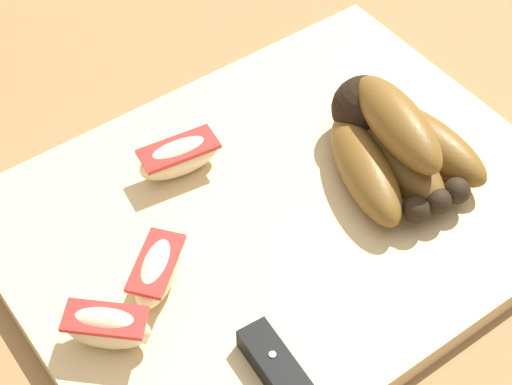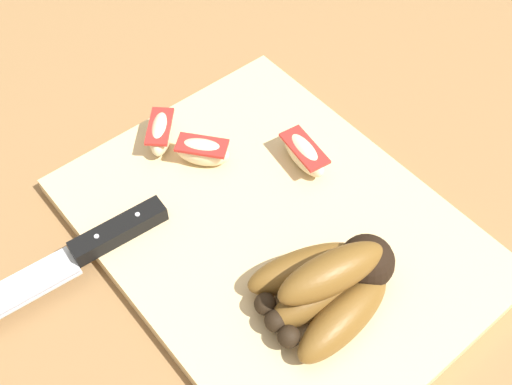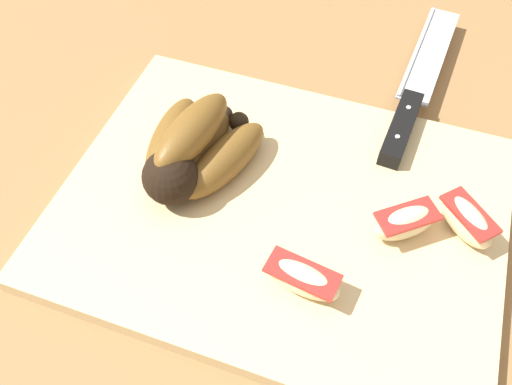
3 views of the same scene
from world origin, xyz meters
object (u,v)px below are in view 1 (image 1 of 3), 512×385
Objects in this scene: banana_bunch at (392,142)px; apple_wedge_near at (107,327)px; apple_wedge_far at (179,157)px; apple_wedge_middle at (160,275)px.

banana_bunch is 2.31× the size of apple_wedge_near.
apple_wedge_far is (-0.14, 0.09, -0.01)m from banana_bunch.
apple_wedge_far is at bearing 50.54° from apple_wedge_middle.
apple_wedge_middle is at bearing 17.50° from apple_wedge_near.
apple_wedge_far is at bearing 40.05° from apple_wedge_near.
banana_bunch is at bearing -33.92° from apple_wedge_far.
banana_bunch reaches higher than apple_wedge_middle.
apple_wedge_near is at bearing -162.50° from apple_wedge_middle.
apple_wedge_near is at bearing -177.73° from banana_bunch.
apple_wedge_near is 0.16m from apple_wedge_far.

